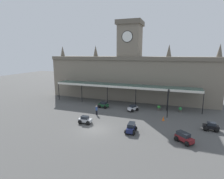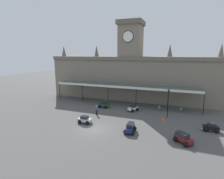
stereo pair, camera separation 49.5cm
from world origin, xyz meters
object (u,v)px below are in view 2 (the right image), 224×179
at_px(car_navy_estate, 130,128).
at_px(planter_forecourt_centre, 159,108).
at_px(car_silver_sedan, 85,120).
at_px(victorian_lamppost, 168,100).
at_px(pedestrian_near_entrance, 97,110).
at_px(car_white_sedan, 133,109).
at_px(car_black_sedan, 211,128).
at_px(planter_near_kerb, 181,110).
at_px(traffic_cone, 163,119).
at_px(car_maroon_estate, 183,139).
at_px(car_green_sedan, 104,105).

bearing_deg(car_navy_estate, planter_forecourt_centre, 76.67).
distance_m(car_silver_sedan, planter_forecourt_centre, 14.68).
bearing_deg(victorian_lamppost, car_silver_sedan, -149.36).
height_order(pedestrian_near_entrance, victorian_lamppost, victorian_lamppost).
xyz_separation_m(car_navy_estate, car_white_sedan, (-1.93, 9.23, -0.06)).
distance_m(car_black_sedan, victorian_lamppost, 7.39).
relative_size(victorian_lamppost, planter_near_kerb, 5.20).
relative_size(car_black_sedan, traffic_cone, 2.99).
xyz_separation_m(car_maroon_estate, pedestrian_near_entrance, (-14.25, 5.67, 0.34)).
height_order(car_white_sedan, planter_near_kerb, car_white_sedan).
relative_size(traffic_cone, planter_forecourt_centre, 0.72).
relative_size(car_silver_sedan, car_maroon_estate, 0.87).
distance_m(car_maroon_estate, car_white_sedan, 13.22).
bearing_deg(traffic_cone, victorian_lamppost, 72.36).
distance_m(victorian_lamppost, planter_near_kerb, 5.14).
relative_size(planter_near_kerb, planter_forecourt_centre, 1.00).
distance_m(car_green_sedan, planter_forecourt_centre, 10.83).
bearing_deg(planter_forecourt_centre, car_maroon_estate, -71.11).
xyz_separation_m(car_white_sedan, victorian_lamppost, (6.32, -1.55, 2.59)).
xyz_separation_m(car_maroon_estate, planter_near_kerb, (-0.28, 12.29, -0.07)).
xyz_separation_m(car_silver_sedan, pedestrian_near_entrance, (-0.01, 4.29, 0.41)).
relative_size(car_green_sedan, planter_near_kerb, 2.22).
xyz_separation_m(traffic_cone, planter_near_kerb, (2.63, 5.49, 0.15)).
bearing_deg(planter_near_kerb, pedestrian_near_entrance, -154.66).
relative_size(victorian_lamppost, planter_forecourt_centre, 5.20).
bearing_deg(car_black_sedan, car_green_sedan, 164.90).
height_order(car_navy_estate, planter_forecourt_centre, car_navy_estate).
xyz_separation_m(car_black_sedan, traffic_cone, (-6.59, 1.71, -0.16)).
height_order(planter_near_kerb, planter_forecourt_centre, same).
relative_size(car_navy_estate, car_maroon_estate, 0.95).
height_order(pedestrian_near_entrance, planter_forecourt_centre, pedestrian_near_entrance).
xyz_separation_m(car_green_sedan, traffic_cone, (11.85, -3.27, -0.16)).
xyz_separation_m(car_black_sedan, car_maroon_estate, (-3.68, -5.09, 0.06)).
relative_size(car_silver_sedan, victorian_lamppost, 0.42).
height_order(car_black_sedan, pedestrian_near_entrance, pedestrian_near_entrance).
distance_m(pedestrian_near_entrance, traffic_cone, 11.41).
bearing_deg(traffic_cone, planter_near_kerb, 64.43).
height_order(car_white_sedan, victorian_lamppost, victorian_lamppost).
xyz_separation_m(car_navy_estate, planter_near_kerb, (6.51, 11.57, -0.07)).
relative_size(car_green_sedan, victorian_lamppost, 0.43).
xyz_separation_m(pedestrian_near_entrance, victorian_lamppost, (11.86, 2.73, 2.19)).
bearing_deg(car_black_sedan, victorian_lamppost, 151.41).
bearing_deg(car_silver_sedan, car_white_sedan, 57.16).
bearing_deg(car_navy_estate, car_white_sedan, 101.79).
bearing_deg(planter_forecourt_centre, car_green_sedan, -169.63).
bearing_deg(car_white_sedan, car_black_sedan, -21.40).
xyz_separation_m(car_maroon_estate, victorian_lamppost, (-2.40, 8.40, 2.53)).
bearing_deg(car_navy_estate, pedestrian_near_entrance, 146.43).
distance_m(car_white_sedan, pedestrian_near_entrance, 7.01).
height_order(car_green_sedan, traffic_cone, car_green_sedan).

